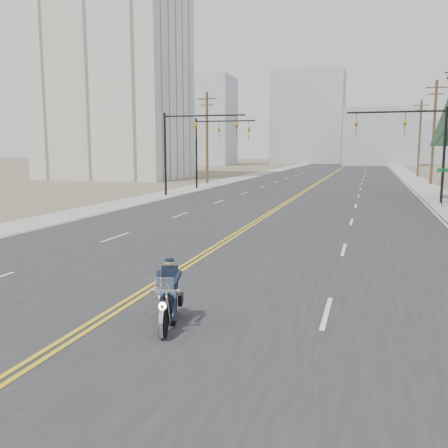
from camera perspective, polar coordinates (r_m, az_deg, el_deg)
ground_plane at (r=10.52m, az=-19.71°, el=-13.92°), size 400.00×400.00×0.00m
road at (r=78.12m, az=12.02°, el=5.44°), size 20.00×200.00×0.01m
sidewalk_left at (r=79.81m, az=3.72°, el=5.67°), size 3.00×200.00×0.01m
sidewalk_right at (r=78.10m, az=20.49°, el=5.09°), size 3.00×200.00×0.01m
traffic_mast_left at (r=42.49m, az=-4.22°, el=9.84°), size 7.10×0.26×7.00m
traffic_mast_right at (r=39.94m, az=21.05°, el=9.39°), size 7.10×0.26×7.00m
traffic_mast_far at (r=50.16m, az=-1.34°, el=9.58°), size 6.10×0.26×7.00m
street_sign at (r=38.18m, az=23.77°, el=4.60°), size 0.90×0.06×2.62m
utility_pole_d at (r=61.20m, az=22.86°, el=9.77°), size 2.20×0.30×11.50m
utility_pole_e at (r=78.10m, az=21.45°, el=9.25°), size 2.20×0.30×11.00m
utility_pole_left at (r=58.77m, az=-1.95°, el=10.01°), size 2.20×0.30×10.50m
apartment_block at (r=72.21m, az=-12.46°, el=17.13°), size 18.00×14.00×30.00m
haze_bldg_a at (r=129.62m, az=-2.15°, el=11.62°), size 14.00×12.00×22.00m
haze_bldg_b at (r=132.85m, az=17.45°, el=9.44°), size 18.00×14.00×14.00m
haze_bldg_d at (r=149.15m, az=9.59°, el=11.87°), size 20.00×15.00×26.00m
haze_bldg_e at (r=158.97m, az=23.48°, el=8.56°), size 14.00×14.00×12.00m
haze_bldg_f at (r=148.75m, az=-5.86°, el=10.03°), size 12.00×12.00×16.00m
motorcyclist at (r=11.24m, az=-6.40°, el=-7.90°), size 1.28×2.09×1.52m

